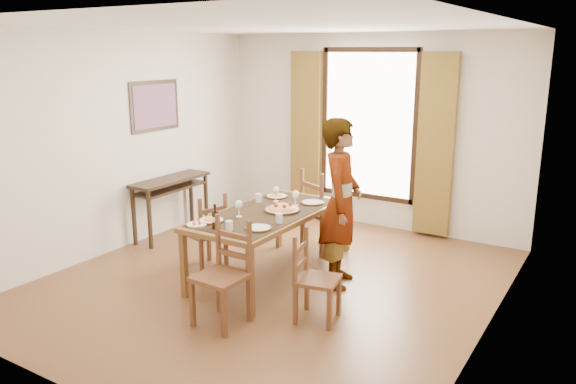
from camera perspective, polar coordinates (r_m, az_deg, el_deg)
The scene contains 22 objects.
ground at distance 6.24m, azimuth -1.58°, elevation -9.03°, with size 5.00×5.00×0.00m, color #472E16.
room_shell at distance 5.92m, azimuth -1.03°, elevation 5.26°, with size 4.60×5.10×2.74m.
console_table at distance 7.69m, azimuth -11.84°, elevation 0.54°, with size 0.38×1.20×0.80m.
dining_table at distance 6.13m, azimuth -2.21°, elevation -2.59°, with size 0.95×1.90×0.76m.
chair_west at distance 6.50m, azimuth -8.29°, elevation -4.26°, with size 0.49×0.49×0.90m.
chair_north at distance 7.02m, azimuth 3.51°, elevation -2.17°, with size 0.61×0.61×1.05m.
chair_south at distance 5.21m, azimuth -6.60°, elevation -8.53°, with size 0.45×0.45×0.98m.
chair_east at distance 5.27m, azimuth 2.72°, elevation -8.93°, with size 0.44×0.44×0.85m.
man at distance 5.92m, azimuth 5.39°, elevation -1.16°, with size 0.60×0.75×1.80m, color #989CA1.
plate_sw at distance 5.81m, azimuth -7.79°, elevation -2.72°, with size 0.27×0.27×0.05m, color silver, non-canonical shape.
plate_se at distance 5.52m, azimuth -3.00°, elevation -3.52°, with size 0.27×0.27×0.05m, color silver, non-canonical shape.
plate_nw at distance 6.70m, azimuth -1.15°, elevation -0.31°, with size 0.27×0.27×0.05m, color silver, non-canonical shape.
plate_ne at distance 6.43m, azimuth 2.49°, elevation -0.93°, with size 0.27×0.27×0.05m, color silver, non-canonical shape.
pasta_platter at distance 6.12m, azimuth -0.60°, elevation -1.50°, with size 0.40×0.40×0.10m, color red, non-canonical shape.
caprese_plate at distance 5.71m, azimuth -9.26°, elevation -3.15°, with size 0.20×0.20×0.04m, color silver, non-canonical shape.
wine_glass_a at distance 5.92m, azimuth -5.03°, elevation -1.68°, with size 0.08×0.08×0.18m, color white, non-canonical shape.
wine_glass_b at distance 6.31m, azimuth 0.78°, elevation -0.62°, with size 0.08×0.08×0.18m, color white, non-canonical shape.
wine_glass_c at distance 6.49m, azimuth -1.24°, elevation -0.20°, with size 0.08×0.08×0.18m, color white, non-canonical shape.
tumbler_a at distance 5.71m, azimuth -0.90°, elevation -2.67°, with size 0.07×0.07×0.10m, color silver.
tumbler_b at distance 6.49m, azimuth -3.02°, elevation -0.60°, with size 0.07×0.07×0.10m, color silver.
tumbler_c at distance 5.49m, azimuth -6.00°, elevation -3.44°, with size 0.07×0.07×0.10m, color silver.
wine_bottle at distance 5.55m, azimuth -7.42°, elevation -2.47°, with size 0.07×0.07×0.25m, color black, non-canonical shape.
Camera 1 is at (3.17, -4.78, 2.46)m, focal length 35.00 mm.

